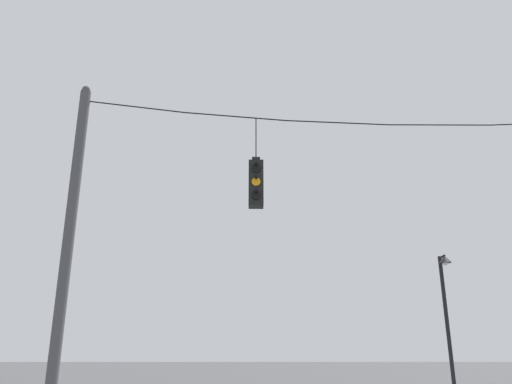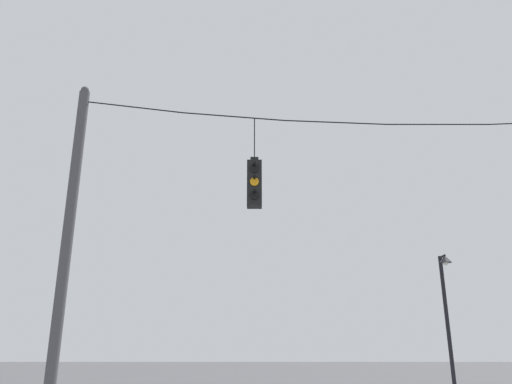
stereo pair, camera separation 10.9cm
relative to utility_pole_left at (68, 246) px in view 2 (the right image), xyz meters
name	(u,v)px [view 2 (the right image)]	position (x,y,z in m)	size (l,w,h in m)	color
utility_pole_left	(68,246)	(0.00, 0.00, 0.00)	(0.25, 0.25, 7.96)	#4C4C51
span_wire	(439,116)	(8.59, 0.00, 3.18)	(17.18, 0.03, 0.65)	black
traffic_light_near_right_pole	(256,183)	(4.17, 0.00, 1.48)	(0.34, 0.58, 2.22)	black
street_lamp	(449,304)	(10.10, 4.78, -0.82)	(0.38, 0.67, 4.67)	black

